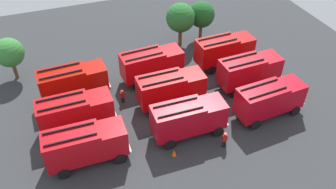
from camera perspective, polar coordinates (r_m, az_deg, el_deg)
ground_plane at (r=37.22m, az=-0.00°, el=-1.66°), size 55.56×55.56×0.00m
fire_truck_0 at (r=31.11m, az=-13.39°, el=-7.92°), size 7.23×2.82×3.88m
fire_truck_1 at (r=32.66m, az=3.35°, el=-3.80°), size 7.23×2.82×3.88m
fire_truck_2 at (r=36.08m, az=16.29°, el=-0.67°), size 7.35×3.16×3.88m
fire_truck_3 at (r=34.37m, az=-14.93°, el=-2.72°), size 7.23×2.84×3.88m
fire_truck_4 at (r=35.94m, az=0.44°, el=1.06°), size 7.22×2.80×3.88m
fire_truck_5 at (r=39.48m, az=13.18°, el=3.89°), size 7.29×2.97×3.88m
fire_truck_6 at (r=38.20m, az=-15.30°, el=2.11°), size 7.31×3.03×3.88m
fire_truck_7 at (r=39.55m, az=-2.72°, el=5.08°), size 7.34×3.12×3.88m
fire_truck_8 at (r=42.46m, az=9.19°, el=7.25°), size 7.29×2.98×3.88m
firefighter_0 at (r=32.65m, az=9.25°, el=-7.27°), size 0.45×0.31×1.77m
firefighter_1 at (r=37.24m, az=-7.46°, el=-0.25°), size 0.44×0.28×1.60m
firefighter_2 at (r=45.24m, az=9.24°, el=7.55°), size 0.48×0.38×1.59m
firefighter_3 at (r=46.91m, az=11.69°, el=8.65°), size 0.47×0.46×1.78m
tree_0 at (r=42.83m, az=-24.59°, el=6.24°), size 3.30×3.30×5.12m
tree_1 at (r=45.21m, az=2.06°, el=12.43°), size 3.73×3.73×5.78m
tree_2 at (r=46.84m, az=5.52°, el=12.88°), size 3.43×3.43×5.32m
traffic_cone_0 at (r=41.95m, az=-19.88°, el=1.55°), size 0.39×0.39×0.55m
traffic_cone_1 at (r=32.08m, az=1.02°, el=-9.51°), size 0.44×0.44×0.63m
traffic_cone_2 at (r=37.35m, az=-12.76°, el=-2.08°), size 0.41×0.41×0.59m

